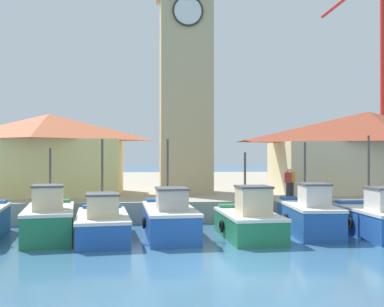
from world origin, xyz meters
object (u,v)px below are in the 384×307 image
fishing_boat_mid_left (169,219)px  dock_worker_near_tower (288,183)px  fishing_boat_center (249,221)px  dock_worker_along_quay (292,182)px  fishing_boat_left_outer (49,219)px  clock_tower (185,61)px  warehouse_left (49,153)px  fishing_boat_left_inner (102,223)px  port_crane_far (381,92)px  warehouse_right (368,151)px  fishing_boat_mid_right (309,216)px  fishing_boat_right_inner (376,219)px

fishing_boat_mid_left → dock_worker_near_tower: bearing=35.6°
fishing_boat_center → dock_worker_along_quay: bearing=57.3°
fishing_boat_left_outer → dock_worker_along_quay: 12.96m
clock_tower → warehouse_left: (-8.19, -0.50, -5.79)m
fishing_boat_left_inner → port_crane_far: (24.48, 23.11, 8.93)m
clock_tower → dock_worker_along_quay: size_ratio=10.63×
fishing_boat_mid_left → port_crane_far: bearing=46.3°
dock_worker_along_quay → fishing_boat_center: bearing=-122.7°
fishing_boat_left_inner → fishing_boat_left_outer: bearing=171.9°
fishing_boat_left_inner → fishing_boat_center: (5.96, -0.39, 0.06)m
fishing_boat_mid_left → port_crane_far: (21.75, 22.77, 8.84)m
fishing_boat_center → fishing_boat_left_outer: bearing=175.1°
clock_tower → warehouse_left: 10.05m
fishing_boat_left_outer → dock_worker_near_tower: size_ratio=2.99×
fishing_boat_left_inner → dock_worker_near_tower: (9.38, 5.10, 1.26)m
warehouse_left → port_crane_far: (28.48, 14.22, 6.07)m
fishing_boat_mid_left → warehouse_right: bearing=32.6°
fishing_boat_left_inner → port_crane_far: port_crane_far is taller
fishing_boat_mid_left → warehouse_right: size_ratio=0.44×
fishing_boat_mid_left → fishing_boat_center: (3.22, -0.73, -0.03)m
fishing_boat_left_outer → dock_worker_along_quay: (11.85, 5.12, 1.13)m
fishing_boat_left_outer → fishing_boat_mid_left: (4.89, 0.03, -0.04)m
fishing_boat_center → dock_worker_near_tower: size_ratio=2.74×
fishing_boat_center → clock_tower: bearing=100.2°
fishing_boat_mid_right → warehouse_left: warehouse_left is taller
fishing_boat_left_outer → clock_tower: clock_tower is taller
fishing_boat_right_inner → warehouse_left: size_ratio=0.51×
fishing_boat_left_inner → warehouse_right: size_ratio=0.43×
warehouse_right → port_crane_far: bearing=58.9°
warehouse_right → fishing_boat_mid_right: bearing=-130.0°
fishing_boat_left_outer → fishing_boat_center: (8.12, -0.70, -0.07)m
dock_worker_along_quay → fishing_boat_mid_left: bearing=-143.8°
fishing_boat_mid_right → dock_worker_along_quay: 5.29m
fishing_boat_center → fishing_boat_left_inner: bearing=176.3°
fishing_boat_mid_right → clock_tower: 13.25m
fishing_boat_right_inner → dock_worker_near_tower: (-1.98, 5.59, 1.18)m
fishing_boat_left_inner → dock_worker_along_quay: bearing=29.3°
warehouse_right → clock_tower: bearing=176.4°
fishing_boat_center → fishing_boat_right_inner: fishing_boat_right_inner is taller
port_crane_far → dock_worker_along_quay: 24.30m
warehouse_left → fishing_boat_right_inner: bearing=-31.4°
fishing_boat_left_outer → fishing_boat_right_inner: size_ratio=1.07×
fishing_boat_mid_right → port_crane_far: size_ratio=0.23×
fishing_boat_mid_right → fishing_boat_right_inner: bearing=-17.8°
fishing_boat_left_outer → fishing_boat_right_inner: fishing_boat_right_inner is taller
fishing_boat_mid_left → clock_tower: bearing=80.9°
fishing_boat_mid_right → warehouse_left: size_ratio=0.54×
fishing_boat_mid_left → fishing_boat_center: size_ratio=1.21×
port_crane_far → fishing_boat_right_inner: bearing=-119.1°
fishing_boat_mid_left → warehouse_right: 15.73m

